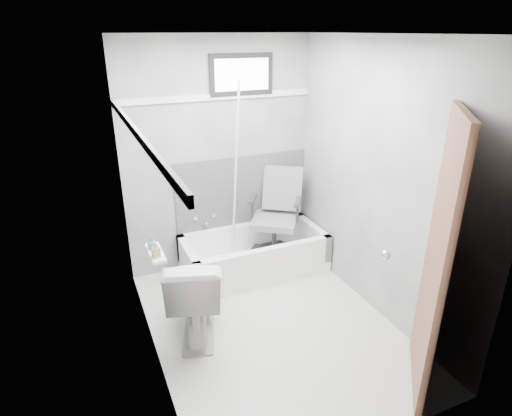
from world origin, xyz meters
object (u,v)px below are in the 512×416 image
door (503,276)px  soap_bottle_b (152,243)px  office_chair (275,215)px  soap_bottle_a (156,250)px  bathtub (254,254)px  toilet (196,293)px

door → soap_bottle_b: door is taller
office_chair → soap_bottle_b: (-1.43, -0.85, 0.36)m
soap_bottle_a → soap_bottle_b: (0.00, 0.14, -0.01)m
bathtub → toilet: bearing=-139.0°
door → soap_bottle_a: bearing=146.4°
soap_bottle_a → bathtub: bearing=38.7°
bathtub → office_chair: 0.47m
soap_bottle_b → toilet: bearing=10.4°
toilet → soap_bottle_a: (-0.32, -0.20, 0.57)m
door → soap_bottle_a: size_ratio=17.20×
door → soap_bottle_a: 2.30m
office_chair → door: door is taller
office_chair → soap_bottle_a: office_chair is taller
toilet → soap_bottle_a: bearing=50.0°
door → office_chair: bearing=102.2°
bathtub → soap_bottle_b: 1.60m
bathtub → soap_bottle_b: soap_bottle_b is taller
soap_bottle_a → office_chair: bearing=34.6°
bathtub → door: (0.75, -2.21, 0.79)m
bathtub → toilet: toilet is taller
toilet → door: bearing=155.6°
office_chair → door: size_ratio=0.48×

